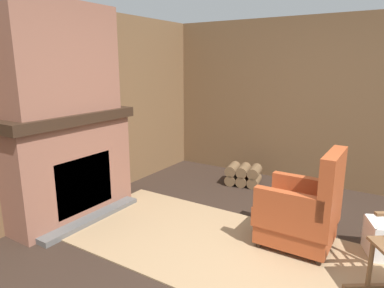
% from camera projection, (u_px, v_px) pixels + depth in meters
% --- Properties ---
extents(ground_plane, '(14.00, 14.00, 0.00)m').
position_uv_depth(ground_plane, '(274.00, 284.00, 2.74)').
color(ground_plane, '#2D2119').
extents(wood_panel_wall_left, '(0.06, 5.76, 2.36)m').
position_uv_depth(wood_panel_wall_left, '(54.00, 113.00, 3.82)').
color(wood_panel_wall_left, brown).
rests_on(wood_panel_wall_left, ground).
extents(wood_panel_wall_back, '(5.76, 0.09, 2.36)m').
position_uv_depth(wood_panel_wall_back, '(347.00, 104.00, 4.59)').
color(wood_panel_wall_back, brown).
rests_on(wood_panel_wall_back, ground).
extents(fireplace_hearth, '(0.62, 1.54, 1.20)m').
position_uv_depth(fireplace_hearth, '(72.00, 166.00, 3.83)').
color(fireplace_hearth, brown).
rests_on(fireplace_hearth, ground).
extents(chimney_breast, '(0.36, 1.27, 1.14)m').
position_uv_depth(chimney_breast, '(63.00, 59.00, 3.57)').
color(chimney_breast, brown).
rests_on(chimney_breast, fireplace_hearth).
extents(area_rug, '(3.44, 1.50, 0.01)m').
position_uv_depth(area_rug, '(229.00, 249.00, 3.24)').
color(area_rug, '#997A56').
rests_on(area_rug, ground).
extents(armchair, '(0.69, 0.59, 0.97)m').
position_uv_depth(armchair, '(302.00, 212.00, 3.22)').
color(armchair, '#A84723').
rests_on(armchair, ground).
extents(firewood_stack, '(0.53, 0.42, 0.29)m').
position_uv_depth(firewood_stack, '(243.00, 175.00, 4.94)').
color(firewood_stack, brown).
rests_on(firewood_stack, ground).
extents(oil_lamp_vase, '(0.12, 0.12, 0.24)m').
position_uv_depth(oil_lamp_vase, '(40.00, 108.00, 3.46)').
color(oil_lamp_vase, '#47708E').
rests_on(oil_lamp_vase, fireplace_hearth).
extents(storage_case, '(0.17, 0.20, 0.13)m').
position_uv_depth(storage_case, '(105.00, 101.00, 4.20)').
color(storage_case, brown).
rests_on(storage_case, fireplace_hearth).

